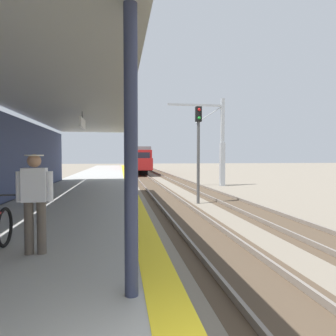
% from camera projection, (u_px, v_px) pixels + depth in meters
% --- Properties ---
extents(station_platform, '(5.00, 80.00, 0.91)m').
position_uv_depth(station_platform, '(89.00, 194.00, 16.92)').
color(station_platform, '#999993').
rests_on(station_platform, ground).
extents(station_building_with_canopy, '(4.85, 24.00, 4.43)m').
position_uv_depth(station_building_with_canopy, '(5.00, 153.00, 9.42)').
color(station_building_with_canopy, '#4C4C4C').
rests_on(station_building_with_canopy, ground).
extents(track_pair_nearest_platform, '(2.34, 120.00, 0.16)m').
position_uv_depth(track_pair_nearest_platform, '(158.00, 191.00, 21.57)').
color(track_pair_nearest_platform, '#4C3D2D').
rests_on(track_pair_nearest_platform, ground).
extents(track_pair_middle, '(2.34, 120.00, 0.16)m').
position_uv_depth(track_pair_middle, '(204.00, 191.00, 22.11)').
color(track_pair_middle, '#4C3D2D').
rests_on(track_pair_middle, ground).
extents(approaching_train, '(2.93, 19.60, 4.76)m').
position_uv_depth(approaching_train, '(137.00, 159.00, 47.42)').
color(approaching_train, maroon).
rests_on(approaching_train, ground).
extents(commuter_person, '(0.59, 0.30, 1.67)m').
position_uv_depth(commuter_person, '(35.00, 198.00, 5.04)').
color(commuter_person, brown).
rests_on(commuter_person, station_platform).
extents(rail_signal_post, '(0.32, 0.34, 5.20)m').
position_uv_depth(rail_signal_post, '(198.00, 144.00, 16.22)').
color(rail_signal_post, '#4C4C4C').
rests_on(rail_signal_post, ground).
extents(catenary_pylon_far_side, '(5.00, 0.40, 7.50)m').
position_uv_depth(catenary_pylon_far_side, '(219.00, 144.00, 25.99)').
color(catenary_pylon_far_side, '#9EA3A8').
rests_on(catenary_pylon_far_side, ground).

